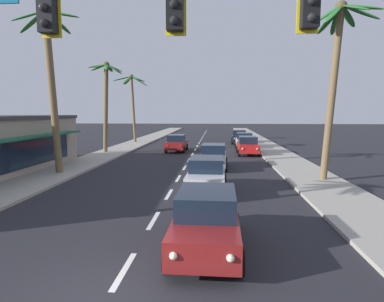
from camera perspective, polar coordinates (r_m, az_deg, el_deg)
ground_plane at (r=7.76m, az=-14.39°, el=-23.47°), size 220.00×220.00×0.00m
sidewalk_right at (r=27.19m, az=16.02°, el=-1.68°), size 3.20×110.00×0.14m
sidewalk_left at (r=28.45m, az=-16.45°, el=-1.34°), size 3.20×110.00×0.14m
lane_markings at (r=26.30m, az=0.25°, el=-1.84°), size 4.28×86.87×0.01m
traffic_signal_mast at (r=6.93m, az=12.16°, el=18.37°), size 10.55×0.41×7.43m
sedan_lead_at_stop_bar at (r=9.57m, az=2.49°, el=-11.75°), size 2.00×4.47×1.68m
sedan_third_in_queue at (r=16.29m, az=2.52°, el=-4.05°), size 2.03×4.48×1.68m
sedan_fifth_in_queue at (r=23.13m, az=3.68°, el=-0.89°), size 2.05×4.49×1.68m
sedan_oncoming_far at (r=33.25m, az=-2.64°, el=1.40°), size 1.99×4.47×1.68m
sedan_parked_nearest_kerb at (r=31.16m, az=9.53°, el=0.96°), size 1.96×4.46×1.68m
sedan_parked_mid_kerb at (r=42.38m, az=8.07°, el=2.46°), size 2.05×4.49×1.68m
sedan_parked_far_kerb at (r=36.67m, az=8.94°, el=1.81°), size 2.03×4.48×1.68m
palm_left_second at (r=22.49m, az=-23.12°, el=12.72°), size 4.08×3.81×10.14m
palm_left_third at (r=32.67m, az=-14.51°, el=9.95°), size 3.16×3.18×8.58m
palm_left_farthest at (r=43.31m, az=-10.17°, el=9.56°), size 4.41×4.15×8.64m
palm_right_second at (r=20.20m, az=23.48°, el=14.32°), size 3.78×3.71×9.78m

